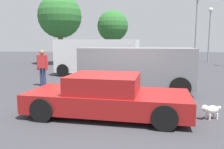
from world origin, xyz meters
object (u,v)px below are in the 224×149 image
object	(u,v)px
dog	(211,110)
suv_dark	(137,68)
sedan_foreground	(107,96)
light_post_near	(197,18)
pedestrian	(42,65)
van_white	(97,56)
light_post_far	(210,25)

from	to	relation	value
dog	suv_dark	size ratio (longest dim) A/B	0.12
sedan_foreground	suv_dark	bearing A→B (deg)	81.22
sedan_foreground	suv_dark	size ratio (longest dim) A/B	1.00
dog	light_post_near	world-z (taller)	light_post_near
suv_dark	pedestrian	world-z (taller)	suv_dark
dog	pedestrian	world-z (taller)	pedestrian
pedestrian	light_post_near	xyz separation A→B (m)	(10.21, 11.05, 3.13)
dog	suv_dark	world-z (taller)	suv_dark
sedan_foreground	dog	distance (m)	2.89
suv_dark	dog	bearing A→B (deg)	-55.15
van_white	dog	bearing A→B (deg)	126.13
van_white	light_post_far	world-z (taller)	light_post_far
sedan_foreground	pedestrian	distance (m)	5.40
dog	light_post_near	bearing A→B (deg)	-124.81
dog	light_post_far	bearing A→B (deg)	-129.01
light_post_near	light_post_far	bearing A→B (deg)	50.53
suv_dark	pedestrian	distance (m)	4.48
pedestrian	van_white	bearing A→B (deg)	159.94
dog	light_post_far	xyz separation A→B (m)	(6.01, 17.92, 3.50)
light_post_near	pedestrian	bearing A→B (deg)	-132.74
light_post_near	suv_dark	bearing A→B (deg)	-116.01
van_white	suv_dark	bearing A→B (deg)	125.12
dog	light_post_far	distance (m)	19.22
sedan_foreground	van_white	xyz separation A→B (m)	(-1.24, 7.88, 0.65)
dog	pedestrian	bearing A→B (deg)	-55.26
dog	light_post_near	xyz separation A→B (m)	(3.94, 15.40, 3.89)
sedan_foreground	light_post_far	xyz separation A→B (m)	(8.88, 17.74, 3.21)
suv_dark	light_post_near	distance (m)	13.63
pedestrian	light_post_near	world-z (taller)	light_post_near
sedan_foreground	suv_dark	distance (m)	3.48
dog	suv_dark	bearing A→B (deg)	-82.12
light_post_near	dog	bearing A→B (deg)	-104.36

